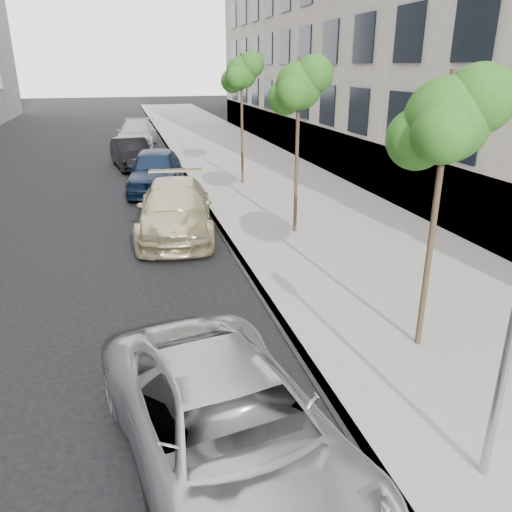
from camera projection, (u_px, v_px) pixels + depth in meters
name	position (u px, v px, depth m)	size (l,w,h in m)	color
ground	(263.00, 442.00, 6.56)	(160.00, 160.00, 0.00)	black
sidewalk	(223.00, 149.00, 29.22)	(6.40, 72.00, 0.14)	gray
curb	(169.00, 151.00, 28.47)	(0.15, 72.00, 0.14)	#9E9B93
tree_near	(449.00, 120.00, 7.30)	(1.63, 1.43, 4.55)	#38281C
tree_mid	(300.00, 86.00, 13.08)	(1.61, 1.41, 4.78)	#38281C
tree_far	(242.00, 73.00, 18.86)	(1.57, 1.37, 5.00)	#38281C
minivan	(231.00, 431.00, 5.75)	(2.26, 4.90, 1.36)	#B9BBBF
suv	(175.00, 209.00, 14.46)	(2.08, 5.11, 1.48)	#C4BA8C
sedan_blue	(156.00, 170.00, 19.40)	(1.93, 4.79, 1.63)	#101E35
sedan_black	(132.00, 153.00, 23.87)	(1.47, 4.23, 1.39)	black
sedan_rear	(137.00, 134.00, 29.95)	(2.16, 5.31, 1.54)	#A4A5AC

